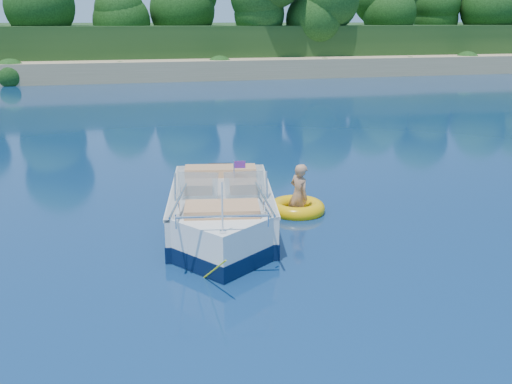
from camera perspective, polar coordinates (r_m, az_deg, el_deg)
The scene contains 6 objects.
ground at distance 10.37m, azimuth -8.04°, elevation -8.95°, with size 160.00×160.00×0.00m, color #091F43.
shoreline at distance 73.18m, azimuth -13.65°, elevation 13.65°, with size 170.00×59.00×6.00m.
treeline at distance 50.35m, azimuth -13.57°, elevation 17.62°, with size 150.00×7.12×8.19m.
motorboat at distance 12.46m, azimuth -3.46°, elevation -2.32°, with size 2.89×6.15×2.06m.
tow_tube at distance 13.89m, azimuth 4.08°, elevation -1.62°, with size 1.75×1.75×0.37m.
boy at distance 13.89m, azimuth 4.18°, elevation -2.04°, with size 0.60×0.40×1.65m, color tan.
Camera 1 is at (-0.83, -9.32, 4.49)m, focal length 40.00 mm.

